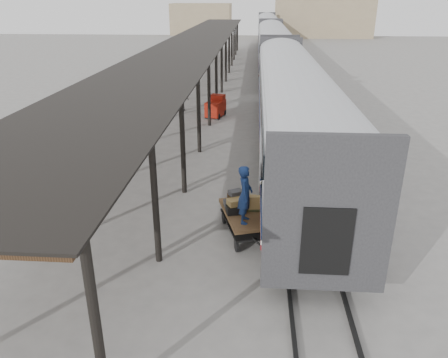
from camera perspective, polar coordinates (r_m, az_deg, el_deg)
ground at (r=15.10m, az=-1.84°, el=-6.59°), size 160.00×160.00×0.00m
train at (r=47.14m, az=6.51°, el=16.94°), size 3.45×76.01×4.01m
canopy at (r=37.55m, az=-3.46°, el=17.57°), size 4.90×64.30×4.15m
rails at (r=47.68m, az=6.36°, el=13.81°), size 1.54×150.00×0.12m
building_far at (r=92.01m, az=12.74°, el=20.18°), size 18.00×10.00×8.00m
building_left at (r=95.86m, az=-2.94°, el=20.15°), size 12.00×8.00×6.00m
baggage_cart at (r=14.48m, az=2.71°, el=-5.06°), size 1.87×2.65×0.86m
suitcase_stack at (r=14.56m, az=2.07°, el=-3.08°), size 1.25×1.27×0.58m
luggage_tug at (r=29.11m, az=-1.08°, el=9.36°), size 1.35×1.78×1.39m
porter at (r=13.39m, az=2.78°, el=-2.04°), size 0.49×0.71×1.86m
pedestrian at (r=30.80m, az=-5.49°, el=10.26°), size 0.92×0.41×1.54m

